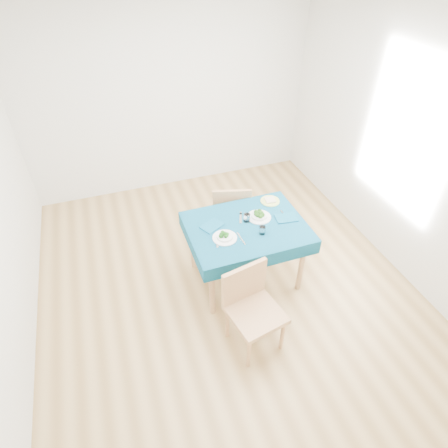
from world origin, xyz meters
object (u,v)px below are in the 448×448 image
object	(u,v)px
bowl_far	(259,215)
bowl_near	(225,235)
side_plate	(270,201)
table	(245,253)
chair_far	(231,201)
chair_near	(257,304)

from	to	relation	value
bowl_far	bowl_near	bearing A→B (deg)	-156.87
bowl_near	side_plate	size ratio (longest dim) A/B	1.14
table	chair_far	bearing A→B (deg)	82.67
bowl_near	side_plate	world-z (taller)	bowl_near
chair_near	bowl_far	world-z (taller)	chair_near
bowl_near	bowl_far	bearing A→B (deg)	23.13
side_plate	bowl_near	bearing A→B (deg)	-148.47
chair_near	chair_far	xyz separation A→B (m)	(0.33, 1.56, -0.01)
chair_near	side_plate	xyz separation A→B (m)	(0.64, 1.14, 0.19)
table	chair_near	size ratio (longest dim) A/B	1.06
side_plate	table	bearing A→B (deg)	-142.29
chair_far	side_plate	bearing A→B (deg)	143.64
bowl_far	side_plate	distance (m)	0.33
chair_far	bowl_near	world-z (taller)	chair_far
table	chair_far	xyz separation A→B (m)	(0.09, 0.73, 0.18)
table	bowl_near	world-z (taller)	bowl_near
table	chair_near	xyz separation A→B (m)	(-0.23, -0.83, 0.19)
table	chair_far	size ratio (longest dim) A/B	1.09
chair_far	bowl_near	bearing A→B (deg)	82.10
table	chair_near	bearing A→B (deg)	-105.81
chair_near	bowl_near	bearing A→B (deg)	82.55
chair_near	bowl_far	size ratio (longest dim) A/B	4.47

